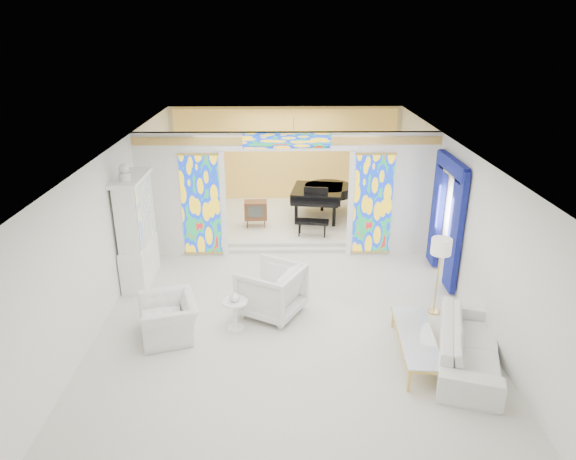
{
  "coord_description": "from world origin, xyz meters",
  "views": [
    {
      "loc": [
        -0.13,
        -9.56,
        5.21
      ],
      "look_at": [
        -0.0,
        0.2,
        1.33
      ],
      "focal_mm": 32.0,
      "sensor_mm": 36.0,
      "label": 1
    }
  ],
  "objects_px": {
    "armchair_left": "(169,318)",
    "tv_console": "(256,210)",
    "armchair_right": "(271,290)",
    "grand_piano": "(322,193)",
    "china_cabinet": "(137,231)",
    "coffee_table": "(416,337)",
    "sofa": "(470,345)"
  },
  "relations": [
    {
      "from": "armchair_left",
      "to": "tv_console",
      "type": "distance_m",
      "value": 5.19
    },
    {
      "from": "armchair_right",
      "to": "grand_piano",
      "type": "relative_size",
      "value": 0.41
    },
    {
      "from": "tv_console",
      "to": "grand_piano",
      "type": "bearing_deg",
      "value": 20.14
    },
    {
      "from": "armchair_left",
      "to": "grand_piano",
      "type": "distance_m",
      "value": 6.6
    },
    {
      "from": "china_cabinet",
      "to": "coffee_table",
      "type": "height_order",
      "value": "china_cabinet"
    },
    {
      "from": "grand_piano",
      "to": "armchair_right",
      "type": "bearing_deg",
      "value": -96.06
    },
    {
      "from": "armchair_left",
      "to": "grand_piano",
      "type": "relative_size",
      "value": 0.41
    },
    {
      "from": "armchair_left",
      "to": "coffee_table",
      "type": "relative_size",
      "value": 0.56
    },
    {
      "from": "china_cabinet",
      "to": "sofa",
      "type": "relative_size",
      "value": 1.13
    },
    {
      "from": "armchair_right",
      "to": "armchair_left",
      "type": "bearing_deg",
      "value": -38.56
    },
    {
      "from": "china_cabinet",
      "to": "sofa",
      "type": "distance_m",
      "value": 6.94
    },
    {
      "from": "china_cabinet",
      "to": "coffee_table",
      "type": "xyz_separation_m",
      "value": [
        5.33,
        -2.9,
        -0.77
      ]
    },
    {
      "from": "sofa",
      "to": "coffee_table",
      "type": "bearing_deg",
      "value": 95.97
    },
    {
      "from": "china_cabinet",
      "to": "grand_piano",
      "type": "height_order",
      "value": "china_cabinet"
    },
    {
      "from": "tv_console",
      "to": "armchair_left",
      "type": "bearing_deg",
      "value": -107.44
    },
    {
      "from": "armchair_right",
      "to": "sofa",
      "type": "bearing_deg",
      "value": 92.41
    },
    {
      "from": "sofa",
      "to": "tv_console",
      "type": "xyz_separation_m",
      "value": [
        -3.77,
        5.88,
        0.28
      ]
    },
    {
      "from": "armchair_right",
      "to": "grand_piano",
      "type": "distance_m",
      "value": 5.2
    },
    {
      "from": "coffee_table",
      "to": "china_cabinet",
      "type": "bearing_deg",
      "value": 151.45
    },
    {
      "from": "grand_piano",
      "to": "tv_console",
      "type": "bearing_deg",
      "value": -148.38
    },
    {
      "from": "sofa",
      "to": "armchair_right",
      "type": "bearing_deg",
      "value": 81.04
    },
    {
      "from": "armchair_left",
      "to": "coffee_table",
      "type": "distance_m",
      "value": 4.33
    },
    {
      "from": "armchair_left",
      "to": "tv_console",
      "type": "bearing_deg",
      "value": 147.67
    },
    {
      "from": "china_cabinet",
      "to": "armchair_right",
      "type": "relative_size",
      "value": 2.48
    },
    {
      "from": "grand_piano",
      "to": "tv_console",
      "type": "height_order",
      "value": "grand_piano"
    },
    {
      "from": "armchair_right",
      "to": "sofa",
      "type": "xyz_separation_m",
      "value": [
        3.29,
        -1.64,
        -0.15
      ]
    },
    {
      "from": "sofa",
      "to": "tv_console",
      "type": "relative_size",
      "value": 3.44
    },
    {
      "from": "armchair_right",
      "to": "china_cabinet",
      "type": "bearing_deg",
      "value": -87.53
    },
    {
      "from": "armchair_left",
      "to": "armchair_right",
      "type": "height_order",
      "value": "armchair_right"
    },
    {
      "from": "armchair_right",
      "to": "tv_console",
      "type": "height_order",
      "value": "armchair_right"
    },
    {
      "from": "sofa",
      "to": "coffee_table",
      "type": "distance_m",
      "value": 0.86
    },
    {
      "from": "armchair_left",
      "to": "china_cabinet",
      "type": "bearing_deg",
      "value": -171.66
    }
  ]
}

